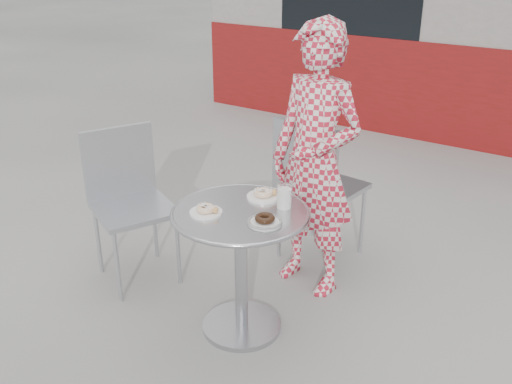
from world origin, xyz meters
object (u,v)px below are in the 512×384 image
Objects in this scene: plate_far at (264,194)px; plate_checker at (265,221)px; chair_left at (136,236)px; seated_person at (315,162)px; milk_cup at (284,197)px; plate_near at (206,210)px; bistro_table at (241,242)px; chair_far at (320,215)px.

plate_far reaches higher than plate_checker.
chair_left is at bearing 174.13° from plate_checker.
plate_checker is (0.17, -0.24, -0.00)m from plate_far.
milk_cup is (0.08, -0.45, -0.03)m from seated_person.
chair_left reaches higher than plate_near.
plate_near is (-0.13, -0.31, -0.00)m from plate_far.
seated_person is at bearing 98.54° from plate_checker.
bistro_table is at bearing -135.27° from milk_cup.
chair_far is at bearing 93.63° from plate_far.
chair_far is 1.17m from chair_left.
plate_checker is 0.20m from milk_cup.
bistro_table is 0.27m from plate_far.
seated_person is at bearing 74.85° from plate_near.
milk_cup is at bearing 44.73° from bistro_table.
plate_checker is (0.17, -0.04, 0.18)m from bistro_table.
milk_cup is at bearing -71.74° from seated_person.
plate_far is at bearing -91.33° from seated_person.
plate_checker is (0.10, -0.65, -0.07)m from seated_person.
plate_checker is at bearing -55.28° from plate_far.
chair_far is 5.55× the size of plate_far.
plate_far is 1.40× the size of milk_cup.
chair_left is 0.58× the size of seated_person.
plate_near is at bearing -96.93° from seated_person.
seated_person is at bearing 80.45° from plate_far.
bistro_table is 0.77× the size of chair_left.
plate_far reaches higher than plate_near.
bistro_table is at bearing 166.10° from plate_checker.
bistro_table is at bearing -91.76° from plate_far.
seated_person is at bearing 100.04° from milk_cup.
bistro_table is 0.66m from seated_person.
chair_left is at bearing 166.18° from plate_near.
chair_left is at bearing -140.59° from seated_person.
milk_cup is (-0.02, 0.20, 0.04)m from plate_checker.
plate_near is 0.39m from milk_cup.
plate_near is 0.97× the size of plate_checker.
chair_left is 1.17m from seated_person.
chair_far is 0.61× the size of seated_person.
chair_far is at bearing 104.29° from milk_cup.
chair_far is 1.07m from plate_checker.
plate_far is at bearing 88.24° from bistro_table.
seated_person reaches higher than plate_near.
chair_far is at bearing -17.99° from chair_left.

